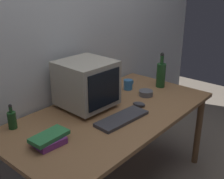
% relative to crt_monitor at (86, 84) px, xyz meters
% --- Properties ---
extents(back_wall, '(4.00, 0.08, 2.50)m').
position_rel_crt_monitor_xyz_m(back_wall, '(0.06, 0.29, 0.34)').
color(back_wall, silver).
rests_on(back_wall, ground).
extents(desk, '(1.69, 0.87, 0.71)m').
position_rel_crt_monitor_xyz_m(desk, '(0.06, -0.20, -0.27)').
color(desk, '#9E7047').
rests_on(desk, ground).
extents(crt_monitor, '(0.39, 0.40, 0.37)m').
position_rel_crt_monitor_xyz_m(crt_monitor, '(0.00, 0.00, 0.00)').
color(crt_monitor, '#B2AD9E').
rests_on(crt_monitor, desk).
extents(keyboard, '(0.43, 0.18, 0.02)m').
position_rel_crt_monitor_xyz_m(keyboard, '(0.01, -0.34, -0.18)').
color(keyboard, '#3F3F47').
rests_on(keyboard, desk).
extents(computer_mouse, '(0.09, 0.11, 0.04)m').
position_rel_crt_monitor_xyz_m(computer_mouse, '(0.27, -0.30, -0.17)').
color(computer_mouse, '#3F3F47').
rests_on(computer_mouse, desk).
extents(bottle_tall, '(0.08, 0.08, 0.32)m').
position_rel_crt_monitor_xyz_m(bottle_tall, '(0.75, -0.20, -0.07)').
color(bottle_tall, '#1E4C23').
rests_on(bottle_tall, desk).
extents(bottle_short, '(0.06, 0.06, 0.18)m').
position_rel_crt_monitor_xyz_m(bottle_short, '(-0.56, 0.14, -0.13)').
color(bottle_short, '#1E4C23').
rests_on(bottle_short, desk).
extents(book_stack, '(0.24, 0.18, 0.07)m').
position_rel_crt_monitor_xyz_m(book_stack, '(-0.53, -0.20, -0.16)').
color(book_stack, '#843893').
rests_on(book_stack, desk).
extents(mug, '(0.12, 0.08, 0.09)m').
position_rel_crt_monitor_xyz_m(mug, '(0.51, -0.02, -0.15)').
color(mug, '#3370B2').
rests_on(mug, desk).
extents(cd_spindle, '(0.12, 0.12, 0.04)m').
position_rel_crt_monitor_xyz_m(cd_spindle, '(0.49, -0.22, -0.17)').
color(cd_spindle, '#595B66').
rests_on(cd_spindle, desk).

